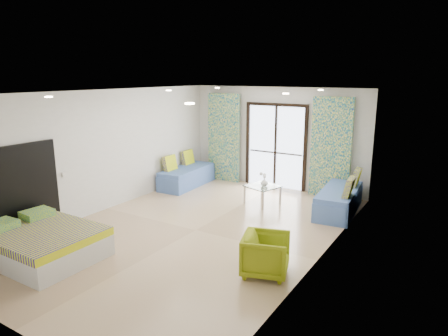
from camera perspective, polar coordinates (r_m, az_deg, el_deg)
The scene contains 24 objects.
floor at distance 8.04m, azimuth -4.08°, elevation -8.84°, with size 5.00×7.50×0.01m, color tan, non-canonical shape.
ceiling at distance 7.46m, azimuth -4.42°, elevation 10.74°, with size 5.00×7.50×0.01m, color silver, non-canonical shape.
wall_back at distance 10.84m, azimuth 7.48°, elevation 4.29°, with size 5.00×0.01×2.70m, color silver, non-canonical shape.
wall_front at distance 5.22m, azimuth -29.34°, elevation -7.23°, with size 5.00×0.01×2.70m, color silver, non-canonical shape.
wall_left at distance 9.30m, azimuth -16.83°, elevation 2.34°, with size 0.01×7.50×2.70m, color silver, non-canonical shape.
wall_right at distance 6.53m, azimuth 13.83°, elevation -1.98°, with size 0.01×7.50×2.70m, color silver, non-canonical shape.
balcony_door at distance 10.83m, azimuth 7.40°, elevation 3.79°, with size 1.76×0.08×2.28m.
balcony_rail at distance 10.90m, azimuth 7.37°, elevation 2.20°, with size 1.52×0.03×0.04m, color #595451.
curtain_left at distance 11.42m, azimuth -0.03°, elevation 4.35°, with size 1.00×0.10×2.50m, color white.
curtain_right at distance 10.16m, azimuth 15.02°, elevation 2.77°, with size 1.00×0.10×2.50m, color white.
downlight_a at distance 7.06m, azimuth -23.77°, elevation 9.29°, with size 0.12×0.12×0.02m, color #FFE0B2.
downlight_b at distance 5.03m, azimuth -4.94°, elevation 9.17°, with size 0.12×0.12×0.02m, color #FFE0B2.
downlight_c at distance 9.11m, azimuth -7.90°, elevation 10.93°, with size 0.12×0.12×0.02m, color #FFE0B2.
downlight_d at distance 7.64m, azimuth 8.81°, elevation 10.46°, with size 0.12×0.12×0.02m, color #FFE0B2.
downlight_e at distance 10.73m, azimuth -0.97°, elevation 11.39°, with size 0.12×0.12×0.02m, color #FFE0B2.
downlight_f at distance 9.51m, azimuth 13.64°, elevation 10.78°, with size 0.12×0.12×0.02m, color #FFE0B2.
headboard at distance 8.03m, azimuth -28.94°, elevation -2.66°, with size 0.06×2.10×1.50m, color black.
switch_plate at distance 8.69m, azimuth -21.86°, elevation -0.84°, with size 0.02×0.10×0.10m, color silver.
bed at distance 7.46m, azimuth -24.44°, elevation -9.73°, with size 1.80×1.47×0.62m.
daybed_left at distance 11.08m, azimuth -5.39°, elevation -1.10°, with size 0.83×1.89×0.91m.
daybed_right at distance 9.30m, azimuth 16.19°, elevation -4.36°, with size 0.90×1.96×0.94m.
coffee_table at distance 9.50m, azimuth 5.53°, elevation -2.81°, with size 0.86×0.86×0.79m.
vase at distance 9.44m, azimuth 5.78°, elevation -2.04°, with size 0.18×0.18×0.18m, color white.
armchair at distance 6.30m, azimuth 6.00°, elevation -11.92°, with size 0.68×0.64×0.70m, color #8A9A13.
Camera 1 is at (4.39, -6.02, 3.03)m, focal length 32.00 mm.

